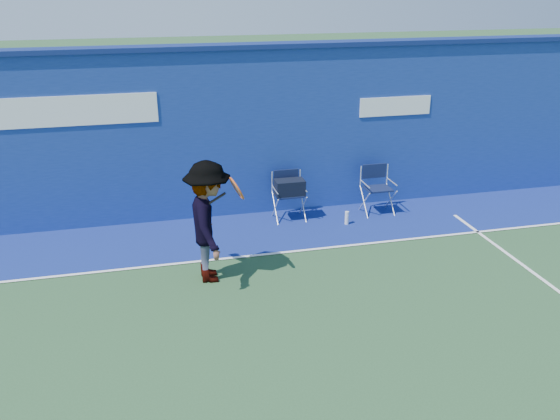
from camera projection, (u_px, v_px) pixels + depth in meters
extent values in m
plane|color=#274A29|center=(264.00, 387.00, 6.44)|extent=(80.00, 80.00, 0.00)
cube|color=navy|center=(202.00, 136.00, 10.59)|extent=(24.00, 0.40, 3.00)
cube|color=navy|center=(198.00, 47.00, 10.02)|extent=(24.00, 0.50, 0.08)
cube|color=white|center=(15.00, 114.00, 9.52)|extent=(4.50, 0.02, 0.50)
cube|color=white|center=(395.00, 106.00, 11.03)|extent=(1.40, 0.02, 0.35)
cube|color=navy|center=(214.00, 237.00, 10.15)|extent=(24.00, 1.80, 0.01)
cube|color=white|center=(221.00, 259.00, 9.33)|extent=(24.00, 0.06, 0.01)
cube|color=#10183A|center=(289.00, 195.00, 10.71)|extent=(0.46, 0.39, 0.03)
cube|color=silver|center=(286.00, 181.00, 10.85)|extent=(0.53, 0.02, 0.38)
cube|color=#10183A|center=(286.00, 177.00, 10.82)|extent=(0.46, 0.02, 0.27)
cube|color=black|center=(290.00, 188.00, 10.63)|extent=(0.53, 0.31, 0.29)
cube|color=#10183A|center=(378.00, 189.00, 10.99)|extent=(0.47, 0.40, 0.03)
cube|color=silver|center=(374.00, 175.00, 11.13)|extent=(0.53, 0.02, 0.39)
cube|color=#10183A|center=(374.00, 171.00, 11.10)|extent=(0.47, 0.03, 0.27)
cylinder|color=silver|center=(347.00, 218.00, 10.61)|extent=(0.07, 0.07, 0.25)
imported|color=#EA4738|center=(209.00, 222.00, 8.44)|extent=(0.69, 1.17, 1.79)
torus|color=#BD4A19|center=(237.00, 188.00, 8.23)|extent=(0.24, 0.39, 0.34)
cylinder|color=gray|center=(237.00, 188.00, 8.23)|extent=(0.18, 0.33, 0.28)
cylinder|color=black|center=(215.00, 199.00, 8.26)|extent=(0.32, 0.08, 0.19)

